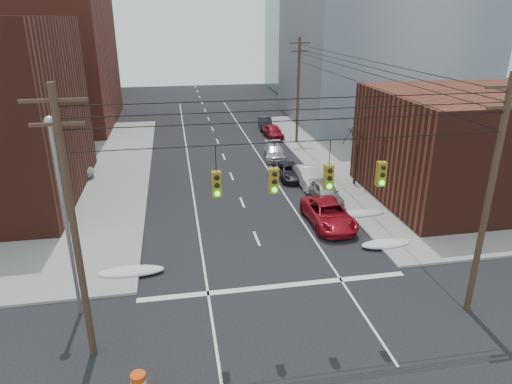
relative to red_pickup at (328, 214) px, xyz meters
name	(u,v)px	position (x,y,z in m)	size (l,w,h in m)	color
ground	(313,379)	(-5.03, -13.14, -0.77)	(160.00, 160.00, 0.00)	black
sidewalk_ne	(489,151)	(21.97, 13.86, -0.69)	(40.00, 40.00, 0.15)	gray
building_brick_far	(44,59)	(-31.03, 60.86, 5.23)	(22.00, 18.00, 12.00)	#4A2016
building_office	(383,20)	(16.97, 30.86, 11.73)	(22.00, 20.00, 25.00)	gray
building_glass	(330,27)	(18.97, 56.86, 10.23)	(20.00, 18.00, 22.00)	gray
building_storefront	(486,146)	(12.97, 2.86, 3.23)	(16.00, 12.00, 8.00)	#4A2016
utility_pole_left	(74,227)	(-13.53, -10.14, 5.02)	(2.20, 0.28, 11.00)	#473323
utility_pole_right	(489,196)	(3.47, -10.14, 5.02)	(2.20, 0.28, 11.00)	#473323
utility_pole_far	(298,89)	(3.47, 20.86, 5.02)	(2.20, 0.28, 11.00)	#473323
traffic_signals	(302,177)	(-4.94, -10.17, 6.40)	(17.00, 0.42, 2.02)	black
street_light	(63,204)	(-14.53, -7.14, 4.77)	(0.44, 0.44, 9.32)	gray
bare_tree	(356,158)	(4.55, 6.86, 1.55)	(2.09, 2.20, 4.93)	black
snow_nw	(131,271)	(-12.43, -4.14, -0.56)	(3.50, 1.08, 0.42)	silver
snow_ne	(385,244)	(2.37, -3.64, -0.56)	(3.00, 1.08, 0.42)	silver
snow_east_far	(357,214)	(2.37, 0.86, -0.56)	(4.00, 1.08, 0.42)	silver
red_pickup	(328,214)	(0.00, 0.00, 0.00)	(2.55, 5.53, 1.54)	maroon
parked_car_a	(325,192)	(1.08, 3.95, -0.01)	(1.79, 4.46, 1.52)	#A5A4A9
parked_car_b	(308,177)	(0.84, 7.46, 0.00)	(1.62, 4.64, 1.53)	silver
parked_car_c	(289,171)	(-0.23, 9.47, -0.15)	(2.06, 4.47, 1.24)	black
parked_car_d	(274,152)	(-0.23, 15.43, -0.11)	(1.85, 4.55, 1.32)	#B5B5BA
parked_car_e	(273,132)	(1.37, 23.19, -0.04)	(1.73, 4.30, 1.47)	maroon
parked_car_f	(265,123)	(1.37, 27.79, -0.06)	(1.49, 4.27, 1.41)	black
lot_car_a	(51,173)	(-19.87, 11.82, 0.12)	(1.56, 4.49, 1.48)	silver
lot_car_b	(61,171)	(-19.21, 12.13, 0.12)	(2.44, 5.28, 1.47)	silver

